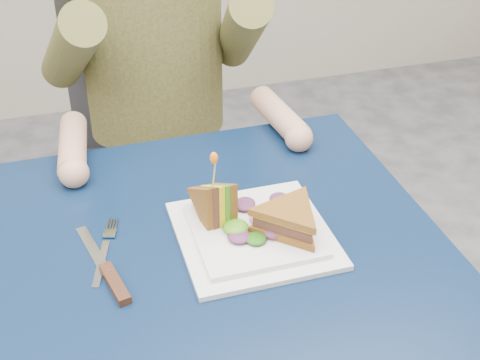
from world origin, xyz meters
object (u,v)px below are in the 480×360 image
object	(u,v)px
plate	(254,233)
sandwich_upright	(215,203)
sandwich_flat	(289,219)
diner	(151,16)
knife	(110,277)
table	(226,276)
chair	(154,133)
fork	(104,252)

from	to	relation	value
plate	sandwich_upright	world-z (taller)	sandwich_upright
sandwich_flat	sandwich_upright	size ratio (longest dim) A/B	1.66
diner	knife	bearing A→B (deg)	-106.85
diner	plate	world-z (taller)	diner
table	plate	xyz separation A→B (m)	(0.05, -0.00, 0.09)
chair	fork	distance (m)	0.77
sandwich_flat	knife	world-z (taller)	sandwich_flat
plate	sandwich_upright	xyz separation A→B (m)	(-0.06, 0.04, 0.05)
plate	diner	bearing A→B (deg)	94.60
plate	knife	world-z (taller)	plate
sandwich_flat	sandwich_upright	xyz separation A→B (m)	(-0.11, 0.07, 0.01)
sandwich_upright	table	bearing A→B (deg)	-82.25
sandwich_flat	fork	size ratio (longest dim) A/B	1.15
table	fork	world-z (taller)	fork
table	fork	xyz separation A→B (m)	(-0.20, 0.03, 0.08)
chair	plate	xyz separation A→B (m)	(0.05, -0.74, 0.20)
chair	knife	size ratio (longest dim) A/B	4.23
plate	table	bearing A→B (deg)	176.92
chair	sandwich_flat	size ratio (longest dim) A/B	4.63
fork	plate	bearing A→B (deg)	-6.78
diner	sandwich_flat	distance (m)	0.68
knife	fork	bearing A→B (deg)	91.64
sandwich_upright	fork	bearing A→B (deg)	-175.79
table	diner	xyz separation A→B (m)	(-0.00, 0.63, 0.26)
diner	sandwich_flat	xyz separation A→B (m)	(0.11, -0.66, -0.14)
chair	sandwich_flat	xyz separation A→B (m)	(0.11, -0.77, 0.23)
sandwich_flat	diner	bearing A→B (deg)	99.15
knife	diner	bearing A→B (deg)	73.15
sandwich_flat	fork	distance (m)	0.32
plate	fork	distance (m)	0.26
diner	plate	distance (m)	0.66
table	plate	size ratio (longest dim) A/B	2.88
chair	fork	world-z (taller)	chair
diner	sandwich_flat	world-z (taller)	diner
table	knife	bearing A→B (deg)	-168.88
table	sandwich_upright	distance (m)	0.14
chair	sandwich_flat	bearing A→B (deg)	-82.17
table	sandwich_upright	bearing A→B (deg)	97.75
chair	knife	bearing A→B (deg)	-104.54
chair	sandwich_upright	size ratio (longest dim) A/B	7.69
table	sandwich_upright	size ratio (longest dim) A/B	6.20
sandwich_upright	knife	world-z (taller)	sandwich_upright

